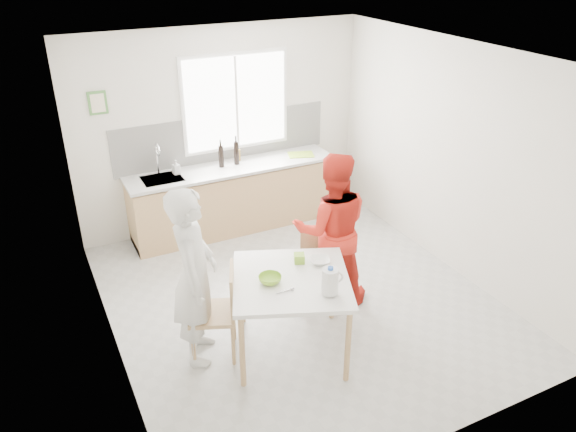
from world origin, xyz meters
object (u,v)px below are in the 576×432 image
person_red (331,229)px  milk_jug (330,281)px  chair_far (317,266)px  bowl_white (320,261)px  person_white (194,277)px  dining_table (291,286)px  chair_left (220,308)px  wine_bottle_b (221,156)px  bowl_green (270,279)px  wine_bottle_a (236,153)px

person_red → milk_jug: (-0.59, -0.98, 0.10)m
chair_far → bowl_white: bearing=-95.1°
person_white → chair_far: bearing=-56.8°
dining_table → chair_left: chair_left is taller
dining_table → wine_bottle_b: 2.74m
bowl_green → wine_bottle_b: 2.73m
bowl_white → wine_bottle_a: bearing=86.2°
wine_bottle_b → chair_far: bearing=-81.6°
wine_bottle_a → wine_bottle_b: bearing=-179.3°
chair_left → wine_bottle_b: 2.68m
dining_table → bowl_green: bearing=171.7°
bowl_green → bowl_white: (0.58, 0.09, -0.01)m
person_red → bowl_green: person_red is taller
milk_jug → bowl_green: bearing=156.4°
chair_far → wine_bottle_a: 2.18m
bowl_green → person_white: bearing=153.5°
wine_bottle_b → bowl_green: bearing=-101.2°
person_red → wine_bottle_b: person_red is taller
dining_table → person_white: bearing=157.7°
chair_left → wine_bottle_a: 2.77m
person_white → milk_jug: size_ratio=6.74×
bowl_white → wine_bottle_b: (-0.05, 2.58, 0.22)m
bowl_white → wine_bottle_b: 2.59m
dining_table → wine_bottle_a: 2.78m
chair_left → person_red: size_ratio=0.54×
wine_bottle_a → dining_table: bearing=-101.4°
chair_left → bowl_white: size_ratio=4.77×
dining_table → bowl_white: bearing=17.5°
chair_far → person_red: (0.15, -0.02, 0.42)m
chair_left → dining_table: bearing=90.0°
wine_bottle_a → wine_bottle_b: 0.22m
person_red → wine_bottle_a: bearing=-61.1°
chair_far → wine_bottle_b: size_ratio=2.70×
chair_left → milk_jug: (0.82, -0.64, 0.45)m
bowl_white → wine_bottle_a: 2.60m
milk_jug → wine_bottle_a: wine_bottle_a is taller
chair_left → milk_jug: 1.13m
chair_far → milk_jug: 1.21m
person_red → wine_bottle_a: person_red is taller
wine_bottle_a → bowl_green: bearing=-105.6°
bowl_green → milk_jug: bearing=-45.9°
person_red → bowl_green: (-0.99, -0.57, -0.01)m
chair_far → milk_jug: size_ratio=3.08×
bowl_green → chair_far: bearing=35.1°
person_white → wine_bottle_a: (1.37, 2.36, 0.19)m
wine_bottle_a → wine_bottle_b: size_ratio=1.07×
person_red → wine_bottle_a: size_ratio=5.42×
person_white → wine_bottle_b: 2.63m
chair_far → milk_jug: (-0.44, -1.00, 0.52)m
chair_left → wine_bottle_b: wine_bottle_b is taller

